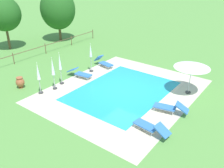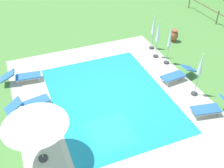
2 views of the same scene
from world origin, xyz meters
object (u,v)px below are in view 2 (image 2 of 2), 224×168
at_px(patio_umbrella_open_foreground, 34,121).
at_px(patio_umbrella_closed_row_west, 200,69).
at_px(sun_lounger_north_near_steps, 178,74).
at_px(patio_umbrella_closed_row_mid_west, 158,34).
at_px(patio_umbrella_closed_row_mid_east, 170,40).
at_px(patio_umbrella_closed_row_centre, 154,28).
at_px(sun_lounger_north_far, 212,107).
at_px(sun_lounger_north_mid, 29,103).
at_px(sun_lounger_north_end, 22,76).
at_px(terracotta_urn_near_fence, 174,35).

distance_m(patio_umbrella_open_foreground, patio_umbrella_closed_row_west, 7.92).
xyz_separation_m(sun_lounger_north_near_steps, patio_umbrella_closed_row_mid_west, (-2.52, 0.09, 1.18)).
distance_m(patio_umbrella_closed_row_west, patio_umbrella_closed_row_mid_east, 3.07).
height_order(patio_umbrella_closed_row_west, patio_umbrella_closed_row_mid_west, patio_umbrella_closed_row_west).
xyz_separation_m(patio_umbrella_open_foreground, patio_umbrella_closed_row_centre, (-6.12, 8.08, -0.60)).
xyz_separation_m(patio_umbrella_closed_row_mid_west, patio_umbrella_closed_row_mid_east, (0.87, 0.24, 0.01)).
distance_m(sun_lounger_north_far, patio_umbrella_open_foreground, 7.85).
relative_size(sun_lounger_north_mid, sun_lounger_north_end, 1.00).
height_order(sun_lounger_north_mid, patio_umbrella_open_foreground, patio_umbrella_open_foreground).
height_order(sun_lounger_north_end, patio_umbrella_closed_row_mid_east, patio_umbrella_closed_row_mid_east).
relative_size(patio_umbrella_closed_row_west, patio_umbrella_closed_row_centre, 1.06).
bearing_deg(terracotta_urn_near_fence, patio_umbrella_closed_row_mid_east, -39.58).
bearing_deg(patio_umbrella_closed_row_centre, patio_umbrella_closed_row_mid_east, -1.10).
height_order(sun_lounger_north_far, patio_umbrella_closed_row_mid_east, patio_umbrella_closed_row_mid_east).
bearing_deg(sun_lounger_north_end, sun_lounger_north_far, 53.09).
bearing_deg(sun_lounger_north_mid, patio_umbrella_closed_row_centre, 110.41).
distance_m(sun_lounger_north_far, patio_umbrella_closed_row_west, 1.89).
relative_size(sun_lounger_north_near_steps, sun_lounger_north_end, 1.00).
bearing_deg(sun_lounger_north_near_steps, terracotta_urn_near_fence, 150.79).
relative_size(sun_lounger_north_far, terracotta_urn_near_fence, 2.47).
distance_m(sun_lounger_north_mid, patio_umbrella_closed_row_mid_west, 8.17).
bearing_deg(sun_lounger_north_mid, terracotta_urn_near_fence, 108.67).
bearing_deg(patio_umbrella_closed_row_mid_west, sun_lounger_north_end, -92.85).
bearing_deg(patio_umbrella_closed_row_west, patio_umbrella_closed_row_mid_east, 175.76).
bearing_deg(patio_umbrella_closed_row_mid_east, patio_umbrella_closed_row_west, -4.24).
height_order(patio_umbrella_open_foreground, terracotta_urn_near_fence, patio_umbrella_open_foreground).
bearing_deg(patio_umbrella_closed_row_mid_east, terracotta_urn_near_fence, 140.42).
xyz_separation_m(patio_umbrella_closed_row_mid_west, patio_umbrella_closed_row_centre, (-1.02, 0.27, -0.10)).
bearing_deg(sun_lounger_north_end, terracotta_urn_near_fence, 95.53).
bearing_deg(patio_umbrella_closed_row_west, patio_umbrella_open_foreground, -81.57).
height_order(sun_lounger_north_near_steps, sun_lounger_north_mid, sun_lounger_north_mid).
xyz_separation_m(sun_lounger_north_end, patio_umbrella_closed_row_mid_west, (0.39, 7.86, 1.18)).
relative_size(patio_umbrella_open_foreground, terracotta_urn_near_fence, 2.90).
xyz_separation_m(sun_lounger_north_far, patio_umbrella_closed_row_west, (-1.47, 0.14, 1.18)).
distance_m(sun_lounger_north_far, terracotta_urn_near_fence, 7.12).
relative_size(patio_umbrella_closed_row_west, patio_umbrella_closed_row_mid_west, 1.00).
height_order(sun_lounger_north_near_steps, patio_umbrella_closed_row_west, patio_umbrella_closed_row_west).
bearing_deg(patio_umbrella_closed_row_mid_west, sun_lounger_north_near_steps, -1.96).
distance_m(patio_umbrella_closed_row_mid_west, patio_umbrella_closed_row_mid_east, 0.90).
relative_size(patio_umbrella_closed_row_mid_west, terracotta_urn_near_fence, 2.93).
xyz_separation_m(sun_lounger_north_near_steps, sun_lounger_north_end, (-2.91, -7.77, 0.00)).
bearing_deg(patio_umbrella_open_foreground, patio_umbrella_closed_row_mid_west, 123.15).
distance_m(patio_umbrella_closed_row_mid_west, terracotta_urn_near_fence, 2.71).
relative_size(sun_lounger_north_near_steps, patio_umbrella_closed_row_mid_east, 0.87).
xyz_separation_m(patio_umbrella_closed_row_west, terracotta_urn_near_fence, (-5.29, 2.07, -1.12)).
bearing_deg(sun_lounger_north_mid, sun_lounger_north_end, -179.35).
height_order(sun_lounger_north_far, patio_umbrella_open_foreground, patio_umbrella_open_foreground).
bearing_deg(sun_lounger_north_far, sun_lounger_north_near_steps, 179.08).
relative_size(sun_lounger_north_end, terracotta_urn_near_fence, 2.60).
bearing_deg(patio_umbrella_closed_row_mid_west, patio_umbrella_open_foreground, -56.85).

